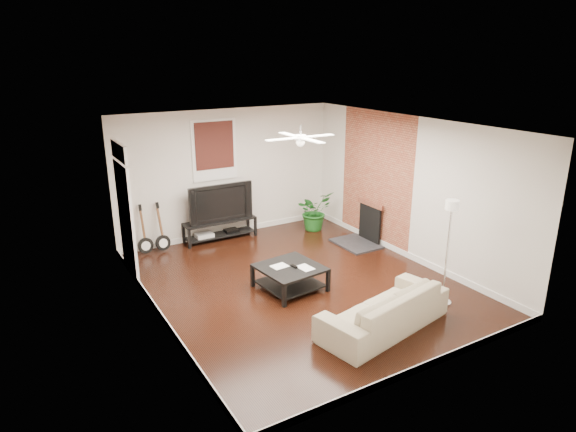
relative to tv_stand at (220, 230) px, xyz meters
name	(u,v)px	position (x,y,z in m)	size (l,w,h in m)	color
room	(300,208)	(0.33, -2.78, 1.18)	(5.01, 6.01, 2.81)	black
brick_accent	(376,178)	(2.82, -1.78, 1.18)	(0.02, 2.20, 2.80)	#9E4A33
fireplace	(363,223)	(2.53, -1.78, 0.24)	(0.80, 1.10, 0.92)	black
window_back	(214,150)	(0.03, 0.19, 1.73)	(1.00, 0.06, 1.30)	#38130F
door_left	(126,210)	(-2.13, -0.88, 1.03)	(0.08, 1.00, 2.50)	white
tv_stand	(220,230)	(0.00, 0.00, 0.00)	(1.60, 0.43, 0.45)	black
tv	(219,202)	(0.00, 0.02, 0.63)	(1.43, 0.19, 0.82)	black
coffee_table	(290,278)	(0.08, -2.87, -0.01)	(0.99, 0.99, 0.42)	black
sofa	(384,309)	(0.61, -4.69, 0.09)	(2.16, 0.84, 0.63)	#C6AC94
floor_lamp	(447,253)	(1.96, -4.59, 0.66)	(0.29, 0.29, 1.76)	silver
potted_plant	(314,211)	(2.14, -0.49, 0.22)	(0.80, 0.70, 0.89)	#1B5F1D
guitar_left	(144,230)	(-1.65, -0.03, 0.29)	(0.32, 0.22, 1.03)	black
guitar_right	(162,228)	(-1.30, -0.06, 0.29)	(0.32, 0.22, 1.03)	black
ceiling_fan	(301,137)	(0.33, -2.78, 2.38)	(1.24, 1.24, 0.32)	white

